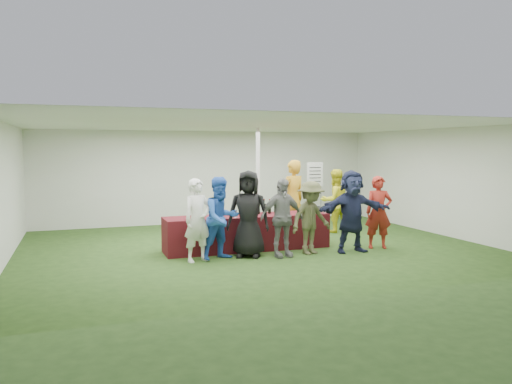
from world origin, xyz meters
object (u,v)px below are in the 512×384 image
object	(u,v)px
customer_0	(198,220)
dump_bucket	(315,209)
customer_6	(379,212)
customer_1	(221,218)
staff_pourer	(293,199)
customer_4	(311,218)
customer_2	(248,214)
customer_5	(352,211)
customer_3	(282,218)
serving_table	(247,232)
wine_list_sign	(315,179)
staff_back	(335,201)

from	to	relation	value
customer_0	dump_bucket	bearing A→B (deg)	-7.43
customer_0	customer_6	size ratio (longest dim) A/B	1.01
dump_bucket	customer_1	bearing A→B (deg)	-167.29
staff_pourer	customer_4	xyz separation A→B (m)	(-0.39, -1.82, -0.20)
customer_2	customer_4	xyz separation A→B (m)	(1.30, -0.20, -0.12)
customer_0	staff_pourer	bearing A→B (deg)	13.07
customer_0	customer_6	world-z (taller)	customer_0
dump_bucket	customer_5	distance (m)	0.91
customer_3	customer_4	bearing A→B (deg)	0.13
serving_table	customer_1	xyz separation A→B (m)	(-0.79, -0.74, 0.44)
serving_table	customer_0	bearing A→B (deg)	-148.87
serving_table	customer_0	size ratio (longest dim) A/B	2.23
customer_2	customer_3	world-z (taller)	customer_2
serving_table	customer_6	xyz separation A→B (m)	(2.77, -0.83, 0.42)
wine_list_sign	customer_2	size ratio (longest dim) A/B	1.03
customer_1	customer_4	xyz separation A→B (m)	(1.88, -0.15, -0.06)
dump_bucket	customer_0	size ratio (longest dim) A/B	0.15
wine_list_sign	customer_5	xyz separation A→B (m)	(-1.00, -3.77, -0.44)
serving_table	customer_5	world-z (taller)	customer_5
customer_4	customer_5	distance (m)	0.92
customer_1	customer_5	bearing A→B (deg)	-23.44
wine_list_sign	customer_6	world-z (taller)	wine_list_sign
customer_3	customer_5	world-z (taller)	customer_5
customer_0	customer_5	bearing A→B (deg)	-22.56
customer_1	customer_4	world-z (taller)	customer_1
wine_list_sign	staff_back	xyz separation A→B (m)	(-0.12, -1.41, -0.49)
customer_2	customer_5	world-z (taller)	customer_2
staff_back	serving_table	bearing A→B (deg)	22.85
customer_1	customer_6	xyz separation A→B (m)	(3.56, -0.09, -0.02)
customer_5	customer_6	distance (m)	0.79
staff_pourer	staff_back	bearing A→B (deg)	-178.40
dump_bucket	customer_1	size ratio (longest dim) A/B	0.14
staff_pourer	customer_3	bearing A→B (deg)	44.56
wine_list_sign	customer_3	world-z (taller)	wine_list_sign
customer_6	serving_table	bearing A→B (deg)	-176.19
wine_list_sign	customer_6	bearing A→B (deg)	-93.69
customer_3	customer_4	size ratio (longest dim) A/B	1.05
staff_back	customer_3	bearing A→B (deg)	40.62
serving_table	customer_6	distance (m)	2.92
staff_back	dump_bucket	bearing A→B (deg)	47.03
customer_2	customer_5	bearing A→B (deg)	18.94
customer_4	customer_6	xyz separation A→B (m)	(1.68, 0.06, 0.04)
dump_bucket	customer_5	bearing A→B (deg)	-59.09
dump_bucket	customer_3	world-z (taller)	customer_3
dump_bucket	customer_3	xyz separation A→B (m)	(-1.11, -0.72, -0.04)
customer_0	customer_1	distance (m)	0.49
customer_4	customer_6	bearing A→B (deg)	-13.31
customer_0	customer_5	world-z (taller)	customer_5
staff_pourer	customer_3	size ratio (longest dim) A/B	1.20
staff_back	customer_2	xyz separation A→B (m)	(-3.09, -2.06, 0.05)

